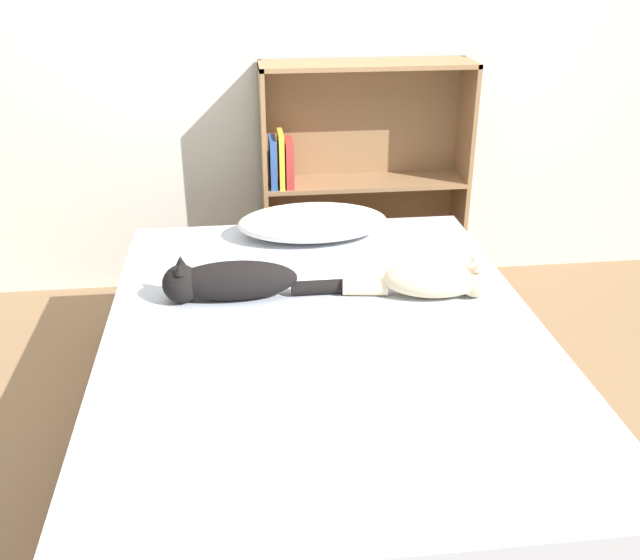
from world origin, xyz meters
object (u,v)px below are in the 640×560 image
(cat_dark, at_px, (228,281))
(bookshelf, at_px, (358,177))
(pillow, at_px, (313,222))
(cat_light, at_px, (437,279))
(bed, at_px, (325,392))

(cat_dark, bearing_deg, bookshelf, -120.70)
(pillow, bearing_deg, cat_dark, -123.64)
(pillow, relative_size, cat_light, 1.19)
(cat_light, xyz_separation_m, cat_dark, (-0.71, 0.06, 0.01))
(pillow, xyz_separation_m, cat_dark, (-0.35, -0.52, 0.00))
(pillow, distance_m, bookshelf, 0.59)
(bed, relative_size, cat_dark, 3.09)
(cat_light, bearing_deg, bookshelf, 102.67)
(bed, xyz_separation_m, bookshelf, (0.32, 1.29, 0.32))
(cat_dark, distance_m, bookshelf, 1.22)
(cat_light, height_order, bookshelf, bookshelf)
(bed, height_order, pillow, pillow)
(bed, xyz_separation_m, pillow, (0.04, 0.77, 0.31))
(cat_light, bearing_deg, bed, -147.86)
(cat_light, relative_size, cat_dark, 0.82)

